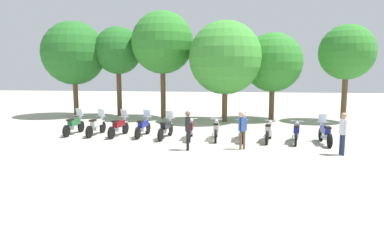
% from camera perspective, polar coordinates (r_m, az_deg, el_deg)
% --- Properties ---
extents(ground_plane, '(80.00, 80.00, 0.00)m').
position_cam_1_polar(ground_plane, '(17.66, -0.21, -3.12)').
color(ground_plane, '#ADA899').
extents(motorcycle_0, '(0.62, 2.19, 1.37)m').
position_cam_1_polar(motorcycle_0, '(19.87, -18.83, -0.79)').
color(motorcycle_0, black).
rests_on(motorcycle_0, ground_plane).
extents(motorcycle_1, '(0.62, 2.19, 1.37)m').
position_cam_1_polar(motorcycle_1, '(19.27, -15.48, -0.91)').
color(motorcycle_1, black).
rests_on(motorcycle_1, ground_plane).
extents(motorcycle_2, '(0.69, 2.18, 1.37)m').
position_cam_1_polar(motorcycle_2, '(18.70, -11.95, -1.06)').
color(motorcycle_2, black).
rests_on(motorcycle_2, ground_plane).
extents(motorcycle_3, '(0.62, 2.19, 1.37)m').
position_cam_1_polar(motorcycle_3, '(18.42, -8.05, -1.10)').
color(motorcycle_3, black).
rests_on(motorcycle_3, ground_plane).
extents(motorcycle_4, '(0.66, 2.19, 1.37)m').
position_cam_1_polar(motorcycle_4, '(17.77, -4.34, -1.37)').
color(motorcycle_4, black).
rests_on(motorcycle_4, ground_plane).
extents(motorcycle_5, '(0.62, 2.19, 0.99)m').
position_cam_1_polar(motorcycle_5, '(17.51, -0.25, -1.54)').
color(motorcycle_5, black).
rests_on(motorcycle_5, ground_plane).
extents(motorcycle_6, '(0.62, 2.19, 0.99)m').
position_cam_1_polar(motorcycle_6, '(17.41, 3.98, -1.62)').
color(motorcycle_6, black).
rests_on(motorcycle_6, ground_plane).
extents(motorcycle_7, '(0.62, 2.19, 1.37)m').
position_cam_1_polar(motorcycle_7, '(17.34, 8.24, -1.67)').
color(motorcycle_7, black).
rests_on(motorcycle_7, ground_plane).
extents(motorcycle_8, '(0.74, 2.17, 0.99)m').
position_cam_1_polar(motorcycle_8, '(17.35, 12.53, -1.83)').
color(motorcycle_8, black).
rests_on(motorcycle_8, ground_plane).
extents(motorcycle_9, '(0.73, 2.17, 0.99)m').
position_cam_1_polar(motorcycle_9, '(17.40, 16.81, -1.95)').
color(motorcycle_9, black).
rests_on(motorcycle_9, ground_plane).
extents(motorcycle_10, '(0.62, 2.19, 1.37)m').
position_cam_1_polar(motorcycle_10, '(17.50, 21.06, -2.04)').
color(motorcycle_10, black).
rests_on(motorcycle_10, ground_plane).
extents(person_0, '(0.40, 0.29, 1.67)m').
position_cam_1_polar(person_0, '(15.28, 8.33, -1.26)').
color(person_0, brown).
rests_on(person_0, ground_plane).
extents(person_1, '(0.23, 0.40, 1.73)m').
position_cam_1_polar(person_1, '(14.94, -0.70, -1.21)').
color(person_1, black).
rests_on(person_1, ground_plane).
extents(person_2, '(0.30, 0.40, 1.76)m').
position_cam_1_polar(person_2, '(15.35, 23.60, -1.55)').
color(person_2, '#232D4C').
rests_on(person_2, ground_plane).
extents(tree_0, '(4.69, 4.69, 7.10)m').
position_cam_1_polar(tree_0, '(27.74, -18.89, 10.35)').
color(tree_0, brown).
rests_on(tree_0, ground_plane).
extents(tree_1, '(3.50, 3.50, 6.70)m').
position_cam_1_polar(tree_1, '(26.76, -12.08, 11.07)').
color(tree_1, brown).
rests_on(tree_1, ground_plane).
extents(tree_2, '(4.40, 4.40, 7.62)m').
position_cam_1_polar(tree_2, '(25.14, -4.87, 12.54)').
color(tree_2, brown).
rests_on(tree_2, ground_plane).
extents(tree_3, '(4.90, 4.90, 6.76)m').
position_cam_1_polar(tree_3, '(23.53, 5.50, 10.16)').
color(tree_3, brown).
rests_on(tree_3, ground_plane).
extents(tree_4, '(4.07, 4.07, 6.06)m').
position_cam_1_polar(tree_4, '(24.86, 13.18, 9.20)').
color(tree_4, brown).
rests_on(tree_4, ground_plane).
extents(tree_5, '(3.65, 3.65, 6.49)m').
position_cam_1_polar(tree_5, '(25.47, 24.15, 10.10)').
color(tree_5, brown).
rests_on(tree_5, ground_plane).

